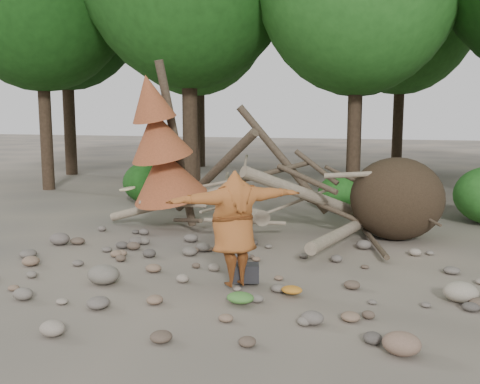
% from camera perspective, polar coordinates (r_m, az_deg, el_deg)
% --- Properties ---
extents(ground, '(120.00, 120.00, 0.00)m').
position_cam_1_polar(ground, '(9.76, -0.51, -9.48)').
color(ground, '#514C44').
rests_on(ground, ground).
extents(deadfall_pile, '(8.55, 5.24, 3.30)m').
position_cam_1_polar(deadfall_pile, '(13.23, 13.84, -0.79)').
color(deadfall_pile, '#332619').
rests_on(deadfall_pile, ground).
extents(dead_conifer, '(2.06, 2.16, 4.35)m').
position_cam_1_polar(dead_conifer, '(13.65, -8.38, 4.53)').
color(dead_conifer, '#4C3F30').
rests_on(dead_conifer, ground).
extents(bush_left, '(1.80, 1.80, 1.44)m').
position_cam_1_polar(bush_left, '(18.26, -9.60, 1.03)').
color(bush_left, '#184A13').
rests_on(bush_left, ground).
extents(bush_mid, '(1.40, 1.40, 1.12)m').
position_cam_1_polar(bush_mid, '(16.91, 10.65, -0.11)').
color(bush_mid, '#215D1B').
rests_on(bush_mid, ground).
extents(frisbee_thrower, '(3.11, 2.15, 1.98)m').
position_cam_1_polar(frisbee_thrower, '(9.05, -0.66, -3.89)').
color(frisbee_thrower, '#944E21').
rests_on(frisbee_thrower, ground).
extents(backpack, '(0.54, 0.44, 0.31)m').
position_cam_1_polar(backpack, '(9.53, 0.61, -8.94)').
color(backpack, black).
rests_on(backpack, ground).
extents(cloth_green, '(0.44, 0.36, 0.16)m').
position_cam_1_polar(cloth_green, '(8.54, 0.03, -11.52)').
color(cloth_green, '#3D712D').
rests_on(cloth_green, ground).
extents(cloth_orange, '(0.35, 0.29, 0.13)m').
position_cam_1_polar(cloth_orange, '(8.99, 5.54, -10.65)').
color(cloth_orange, '#B06C1E').
rests_on(cloth_orange, ground).
extents(boulder_front_left, '(0.57, 0.51, 0.34)m').
position_cam_1_polar(boulder_front_left, '(9.85, -14.36, -8.52)').
color(boulder_front_left, '#6C655A').
rests_on(boulder_front_left, ground).
extents(boulder_front_right, '(0.48, 0.43, 0.29)m').
position_cam_1_polar(boulder_front_right, '(7.20, 16.86, -15.22)').
color(boulder_front_right, '#7A5E4C').
rests_on(boulder_front_right, ground).
extents(boulder_mid_right, '(0.54, 0.49, 0.33)m').
position_cam_1_polar(boulder_mid_right, '(9.37, 22.48, -9.83)').
color(boulder_mid_right, gray).
rests_on(boulder_mid_right, ground).
extents(boulder_mid_left, '(0.46, 0.42, 0.28)m').
position_cam_1_polar(boulder_mid_left, '(13.03, -18.68, -4.76)').
color(boulder_mid_left, '#5E554F').
rests_on(boulder_mid_left, ground).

